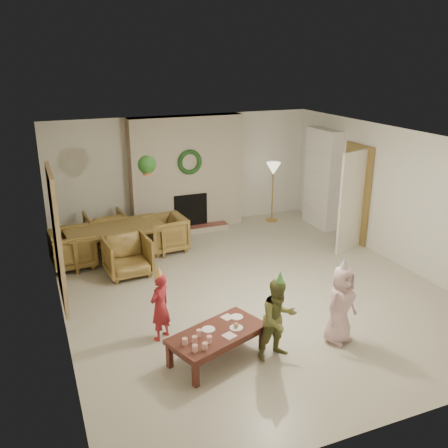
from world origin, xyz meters
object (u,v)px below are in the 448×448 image
child_red (160,307)px  dining_chair_left (73,249)px  coffee_table_top (217,334)px  child_pink (341,305)px  dining_table (116,243)px  dining_chair_near (128,256)px  dining_chair_right (165,233)px  child_plaid (278,319)px  dining_chair_far (106,229)px

child_red → dining_chair_left: bearing=-109.0°
coffee_table_top → child_pink: (1.69, -0.25, 0.19)m
dining_chair_left → child_red: (0.85, -2.97, 0.13)m
dining_table → dining_chair_near: bearing=-90.0°
dining_chair_near → dining_chair_right: 1.28m
child_plaid → dining_chair_far: bearing=100.5°
dining_chair_far → child_plaid: (1.40, -4.82, 0.19)m
dining_chair_left → child_red: 3.09m
dining_table → coffee_table_top: bearing=-85.3°
coffee_table_top → child_pink: size_ratio=1.15×
dining_chair_far → child_red: size_ratio=0.80×
dining_chair_near → child_plaid: child_plaid is taller
dining_chair_near → dining_chair_left: same height
dining_table → dining_chair_left: size_ratio=2.34×
child_pink → child_red: bearing=138.1°
child_red → child_plaid: child_plaid is taller
coffee_table_top → child_pink: child_pink is taller
dining_chair_far → child_red: bearing=87.3°
coffee_table_top → child_plaid: bearing=-39.6°
dining_chair_left → dining_chair_near: bearing=-135.0°
child_plaid → dining_table: bearing=102.7°
dining_chair_far → child_plaid: child_plaid is taller
dining_table → coffee_table_top: dining_table is taller
child_plaid → child_pink: size_ratio=0.99×
dining_table → child_pink: 4.63m
dining_chair_right → dining_table: bearing=-90.0°
dining_chair_near → coffee_table_top: dining_chair_near is taller
dining_chair_near → dining_chair_left: size_ratio=1.00×
dining_table → coffee_table_top: size_ratio=1.44×
dining_table → dining_chair_left: dining_chair_left is taller
dining_chair_far → child_pink: size_ratio=0.71×
dining_table → dining_chair_right: dining_chair_right is taller
dining_chair_right → coffee_table_top: (-0.39, -3.84, 0.01)m
dining_chair_near → child_plaid: 3.47m
dining_chair_far → child_red: 3.83m
dining_chair_left → coffee_table_top: (1.40, -3.70, 0.01)m
dining_chair_far → dining_chair_left: same height
dining_chair_near → coffee_table_top: (0.54, -2.97, 0.01)m
dining_chair_near → dining_chair_left: (-0.86, 0.74, 0.00)m
coffee_table_top → child_red: (-0.55, 0.74, 0.13)m
coffee_table_top → child_pink: 1.72m
dining_chair_right → child_red: size_ratio=0.80×
dining_chair_far → child_red: (0.12, -3.83, 0.13)m
dining_chair_right → child_red: (-0.94, -3.11, 0.13)m
dining_chair_far → child_pink: (2.36, -4.81, 0.20)m
dining_chair_far → child_plaid: 5.02m
dining_chair_near → dining_chair_far: (-0.12, 1.59, 0.00)m
dining_chair_far → dining_chair_right: 1.28m
dining_chair_right → child_plaid: size_ratio=0.71×
dining_chair_right → child_red: 3.25m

